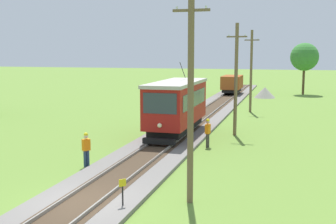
# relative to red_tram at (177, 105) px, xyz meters

# --- Properties ---
(ground_plane) EXTENTS (260.00, 260.00, 0.00)m
(ground_plane) POSITION_rel_red_tram_xyz_m (-0.00, -13.99, -2.19)
(ground_plane) COLOR olive
(track_ballast) EXTENTS (4.20, 120.00, 0.18)m
(track_ballast) POSITION_rel_red_tram_xyz_m (-0.00, -13.99, -2.10)
(track_ballast) COLOR slate
(track_ballast) RESTS_ON ground
(sleeper_bed) EXTENTS (2.04, 120.00, 0.01)m
(sleeper_bed) POSITION_rel_red_tram_xyz_m (-0.00, -13.99, -2.01)
(sleeper_bed) COLOR #423323
(sleeper_bed) RESTS_ON track_ballast
(rail_left) EXTENTS (0.07, 120.00, 0.14)m
(rail_left) POSITION_rel_red_tram_xyz_m (-0.72, -13.99, -1.94)
(rail_left) COLOR gray
(rail_left) RESTS_ON track_ballast
(rail_right) EXTENTS (0.07, 120.00, 0.14)m
(rail_right) POSITION_rel_red_tram_xyz_m (0.72, -13.99, -1.94)
(rail_right) COLOR gray
(rail_right) RESTS_ON track_ballast
(red_tram) EXTENTS (2.60, 8.54, 4.79)m
(red_tram) POSITION_rel_red_tram_xyz_m (0.00, 0.00, 0.00)
(red_tram) COLOR maroon
(red_tram) RESTS_ON rail_right
(freight_car) EXTENTS (2.40, 5.20, 2.31)m
(freight_car) POSITION_rel_red_tram_xyz_m (-0.00, 29.23, -0.64)
(freight_car) COLOR #93471E
(freight_car) RESTS_ON rail_right
(utility_pole_foreground) EXTENTS (1.40, 0.24, 8.33)m
(utility_pole_foreground) POSITION_rel_red_tram_xyz_m (3.81, -12.49, 2.07)
(utility_pole_foreground) COLOR brown
(utility_pole_foreground) RESTS_ON ground
(utility_pole_near_tram) EXTENTS (1.40, 0.36, 7.77)m
(utility_pole_near_tram) POSITION_rel_red_tram_xyz_m (3.81, 1.59, 1.79)
(utility_pole_near_tram) COLOR brown
(utility_pole_near_tram) RESTS_ON ground
(utility_pole_mid) EXTENTS (1.40, 0.49, 7.86)m
(utility_pole_mid) POSITION_rel_red_tram_xyz_m (3.81, 13.54, 1.83)
(utility_pole_mid) COLOR brown
(utility_pole_mid) RESTS_ON ground
(trackside_signal_marker) EXTENTS (0.21, 0.21, 1.18)m
(trackside_signal_marker) POSITION_rel_red_tram_xyz_m (1.60, -13.97, -1.53)
(trackside_signal_marker) COLOR black
(trackside_signal_marker) RESTS_ON ground
(gravel_pile) EXTENTS (2.69, 2.69, 1.36)m
(gravel_pile) POSITION_rel_red_tram_xyz_m (4.43, 27.26, -1.51)
(gravel_pile) COLOR gray
(gravel_pile) RESTS_ON ground
(track_worker) EXTENTS (0.42, 0.45, 1.78)m
(track_worker) POSITION_rel_red_tram_xyz_m (-2.41, -8.90, -1.21)
(track_worker) COLOR navy
(track_worker) RESTS_ON ground
(second_worker) EXTENTS (0.31, 0.42, 1.78)m
(second_worker) POSITION_rel_red_tram_xyz_m (2.69, -2.78, -1.21)
(second_worker) COLOR #38332D
(second_worker) RESTS_ON ground
(tree_left_near) EXTENTS (3.78, 3.78, 7.01)m
(tree_left_near) POSITION_rel_red_tram_xyz_m (9.24, 33.09, 2.90)
(tree_left_near) COLOR #4C3823
(tree_left_near) RESTS_ON ground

